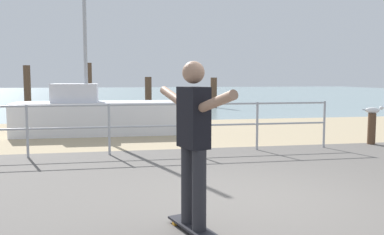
{
  "coord_description": "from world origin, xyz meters",
  "views": [
    {
      "loc": [
        -1.87,
        -4.93,
        1.58
      ],
      "look_at": [
        -0.54,
        2.0,
        0.9
      ],
      "focal_mm": 39.4,
      "sensor_mm": 36.0,
      "label": 1
    }
  ],
  "objects_px": {
    "bollard_short": "(372,129)",
    "skateboard": "(193,228)",
    "sailboat": "(104,116)",
    "seagull": "(373,110)",
    "skateboarder": "(193,134)"
  },
  "relations": [
    {
      "from": "skateboard",
      "to": "skateboarder",
      "type": "xyz_separation_m",
      "value": [
        0.0,
        0.0,
        0.95
      ]
    },
    {
      "from": "bollard_short",
      "to": "seagull",
      "type": "height_order",
      "value": "seagull"
    },
    {
      "from": "sailboat",
      "to": "seagull",
      "type": "distance_m",
      "value": 6.88
    },
    {
      "from": "sailboat",
      "to": "skateboarder",
      "type": "distance_m",
      "value": 7.83
    },
    {
      "from": "skateboarder",
      "to": "seagull",
      "type": "xyz_separation_m",
      "value": [
        5.17,
        4.72,
        -0.2
      ]
    },
    {
      "from": "sailboat",
      "to": "bollard_short",
      "type": "xyz_separation_m",
      "value": [
        6.15,
        -3.02,
        -0.15
      ]
    },
    {
      "from": "sailboat",
      "to": "skateboard",
      "type": "height_order",
      "value": "sailboat"
    },
    {
      "from": "skateboard",
      "to": "seagull",
      "type": "relative_size",
      "value": 1.79
    },
    {
      "from": "sailboat",
      "to": "bollard_short",
      "type": "bearing_deg",
      "value": -26.17
    },
    {
      "from": "sailboat",
      "to": "skateboarder",
      "type": "xyz_separation_m",
      "value": [
        0.99,
        -7.75,
        0.5
      ]
    },
    {
      "from": "bollard_short",
      "to": "skateboard",
      "type": "bearing_deg",
      "value": -137.5
    },
    {
      "from": "bollard_short",
      "to": "seagull",
      "type": "xyz_separation_m",
      "value": [
        0.02,
        -0.01,
        0.45
      ]
    },
    {
      "from": "seagull",
      "to": "sailboat",
      "type": "bearing_deg",
      "value": 153.83
    },
    {
      "from": "skateboard",
      "to": "skateboarder",
      "type": "relative_size",
      "value": 0.5
    },
    {
      "from": "bollard_short",
      "to": "sailboat",
      "type": "bearing_deg",
      "value": 153.83
    }
  ]
}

